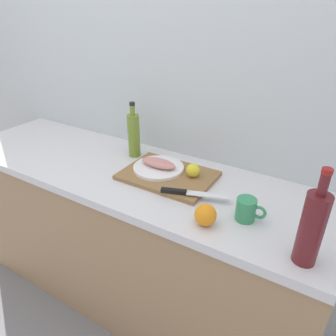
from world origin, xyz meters
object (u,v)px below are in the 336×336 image
(orange_0, at_px, (205,215))
(white_plate, at_px, (159,168))
(olive_oil_bottle, at_px, (134,135))
(coffee_mug_0, at_px, (247,210))
(lemon_0, at_px, (193,170))
(chef_knife, at_px, (186,193))
(wine_bottle, at_px, (312,228))
(cutting_board, at_px, (168,175))
(fish_fillet, at_px, (158,163))

(orange_0, bearing_deg, white_plate, 145.89)
(olive_oil_bottle, xyz_separation_m, coffee_mug_0, (0.70, -0.24, -0.08))
(orange_0, bearing_deg, lemon_0, 125.09)
(olive_oil_bottle, bearing_deg, coffee_mug_0, -18.77)
(chef_knife, height_order, coffee_mug_0, coffee_mug_0)
(wine_bottle, bearing_deg, coffee_mug_0, 153.90)
(lemon_0, height_order, wine_bottle, wine_bottle)
(lemon_0, bearing_deg, wine_bottle, -27.01)
(cutting_board, height_order, olive_oil_bottle, olive_oil_bottle)
(fish_fillet, bearing_deg, white_plate, -90.00)
(cutting_board, xyz_separation_m, olive_oil_bottle, (-0.28, 0.11, 0.11))
(cutting_board, xyz_separation_m, wine_bottle, (0.65, -0.24, 0.12))
(lemon_0, relative_size, orange_0, 0.76)
(coffee_mug_0, bearing_deg, wine_bottle, -26.10)
(lemon_0, bearing_deg, coffee_mug_0, -27.67)
(fish_fillet, xyz_separation_m, lemon_0, (0.18, 0.02, -0.00))
(olive_oil_bottle, bearing_deg, cutting_board, -22.06)
(lemon_0, distance_m, wine_bottle, 0.61)
(wine_bottle, xyz_separation_m, orange_0, (-0.35, 0.01, -0.09))
(cutting_board, relative_size, olive_oil_bottle, 1.44)
(orange_0, bearing_deg, coffee_mug_0, 41.10)
(fish_fillet, bearing_deg, chef_knife, -30.54)
(olive_oil_bottle, relative_size, wine_bottle, 0.88)
(white_plate, xyz_separation_m, lemon_0, (0.18, 0.02, 0.02))
(olive_oil_bottle, height_order, wine_bottle, wine_bottle)
(olive_oil_bottle, distance_m, coffee_mug_0, 0.75)
(lemon_0, height_order, olive_oil_bottle, olive_oil_bottle)
(cutting_board, distance_m, chef_knife, 0.20)
(coffee_mug_0, bearing_deg, fish_fillet, 163.82)
(white_plate, height_order, fish_fillet, fish_fillet)
(cutting_board, xyz_separation_m, orange_0, (0.30, -0.23, 0.03))
(fish_fillet, height_order, lemon_0, lemon_0)
(cutting_board, bearing_deg, olive_oil_bottle, 157.94)
(coffee_mug_0, relative_size, orange_0, 1.38)
(olive_oil_bottle, xyz_separation_m, wine_bottle, (0.93, -0.35, 0.01))
(white_plate, bearing_deg, fish_fillet, 90.00)
(wine_bottle, bearing_deg, cutting_board, 159.96)
(chef_knife, distance_m, olive_oil_bottle, 0.50)
(olive_oil_bottle, bearing_deg, wine_bottle, -20.65)
(white_plate, relative_size, orange_0, 2.94)
(white_plate, height_order, olive_oil_bottle, olive_oil_bottle)
(cutting_board, xyz_separation_m, fish_fillet, (-0.06, 0.02, 0.04))
(cutting_board, distance_m, fish_fillet, 0.08)
(white_plate, bearing_deg, coffee_mug_0, -16.18)
(coffee_mug_0, height_order, orange_0, coffee_mug_0)
(coffee_mug_0, distance_m, orange_0, 0.16)
(chef_knife, bearing_deg, cutting_board, 124.46)
(chef_knife, xyz_separation_m, coffee_mug_0, (0.26, -0.01, 0.02))
(chef_knife, bearing_deg, coffee_mug_0, -21.74)
(coffee_mug_0, bearing_deg, olive_oil_bottle, 161.23)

